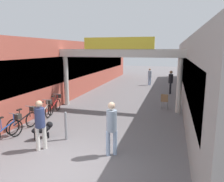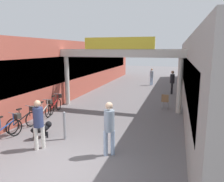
# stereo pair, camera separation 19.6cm
# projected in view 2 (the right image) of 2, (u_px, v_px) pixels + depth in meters

# --- Properties ---
(ground_plane) EXTENTS (80.00, 80.00, 0.00)m
(ground_plane) POSITION_uv_depth(u_px,v_px,m) (59.00, 168.00, 6.37)
(ground_plane) COLOR slate
(storefront_left) EXTENTS (3.00, 26.00, 3.98)m
(storefront_left) POSITION_uv_depth(u_px,v_px,m) (72.00, 67.00, 17.78)
(storefront_left) COLOR #B25142
(storefront_left) RESTS_ON ground_plane
(storefront_right) EXTENTS (3.00, 26.00, 3.98)m
(storefront_right) POSITION_uv_depth(u_px,v_px,m) (206.00, 70.00, 14.92)
(storefront_right) COLOR #9E9993
(storefront_right) RESTS_ON ground_plane
(arcade_sign_gateway) EXTENTS (7.40, 0.47, 4.07)m
(arcade_sign_gateway) POSITION_uv_depth(u_px,v_px,m) (119.00, 59.00, 12.30)
(arcade_sign_gateway) COLOR beige
(arcade_sign_gateway) RESTS_ON ground_plane
(pedestrian_with_dog) EXTENTS (0.48, 0.48, 1.75)m
(pedestrian_with_dog) POSITION_uv_depth(u_px,v_px,m) (38.00, 121.00, 7.45)
(pedestrian_with_dog) COLOR silver
(pedestrian_with_dog) RESTS_ON ground_plane
(pedestrian_companion) EXTENTS (0.47, 0.47, 1.79)m
(pedestrian_companion) POSITION_uv_depth(u_px,v_px,m) (109.00, 125.00, 7.00)
(pedestrian_companion) COLOR #A5BFE0
(pedestrian_companion) RESTS_ON ground_plane
(pedestrian_carrying_crate) EXTENTS (0.35, 0.38, 1.80)m
(pedestrian_carrying_crate) POSITION_uv_depth(u_px,v_px,m) (172.00, 81.00, 16.80)
(pedestrian_carrying_crate) COLOR black
(pedestrian_carrying_crate) RESTS_ON ground_plane
(pedestrian_elderly_walking) EXTENTS (0.47, 0.47, 1.62)m
(pedestrian_elderly_walking) POSITION_uv_depth(u_px,v_px,m) (152.00, 76.00, 20.85)
(pedestrian_elderly_walking) COLOR #A5BFE0
(pedestrian_elderly_walking) RESTS_ON ground_plane
(dog_on_leash) EXTENTS (0.72, 0.85, 0.62)m
(dog_on_leash) POSITION_uv_depth(u_px,v_px,m) (42.00, 128.00, 8.50)
(dog_on_leash) COLOR black
(dog_on_leash) RESTS_ON ground_plane
(bicycle_blue_nearest) EXTENTS (0.47, 1.67, 0.98)m
(bicycle_blue_nearest) POSITION_uv_depth(u_px,v_px,m) (6.00, 129.00, 8.34)
(bicycle_blue_nearest) COLOR black
(bicycle_blue_nearest) RESTS_ON ground_plane
(bicycle_black_second) EXTENTS (0.46, 1.68, 0.98)m
(bicycle_black_second) POSITION_uv_depth(u_px,v_px,m) (24.00, 119.00, 9.43)
(bicycle_black_second) COLOR black
(bicycle_black_second) RESTS_ON ground_plane
(bicycle_silver_third) EXTENTS (0.46, 1.68, 0.98)m
(bicycle_silver_third) POSITION_uv_depth(u_px,v_px,m) (45.00, 111.00, 10.64)
(bicycle_silver_third) COLOR black
(bicycle_silver_third) RESTS_ON ground_plane
(bicycle_red_farthest) EXTENTS (0.46, 1.68, 0.98)m
(bicycle_red_farthest) POSITION_uv_depth(u_px,v_px,m) (56.00, 104.00, 12.02)
(bicycle_red_farthest) COLOR black
(bicycle_red_farthest) RESTS_ON ground_plane
(bollard_post_metal) EXTENTS (0.10, 0.10, 1.11)m
(bollard_post_metal) POSITION_uv_depth(u_px,v_px,m) (65.00, 125.00, 8.35)
(bollard_post_metal) COLOR gray
(bollard_post_metal) RESTS_ON ground_plane
(cafe_chair_wood_nearer) EXTENTS (0.43, 0.43, 0.89)m
(cafe_chair_wood_nearer) POSITION_uv_depth(u_px,v_px,m) (165.00, 100.00, 12.55)
(cafe_chair_wood_nearer) COLOR gray
(cafe_chair_wood_nearer) RESTS_ON ground_plane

